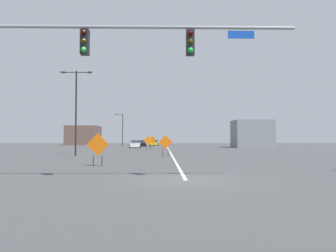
% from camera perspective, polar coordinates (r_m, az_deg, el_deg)
% --- Properties ---
extents(ground, '(209.86, 209.86, 0.00)m').
position_cam_1_polar(ground, '(13.10, 3.23, -9.74)').
color(ground, '#444447').
extents(road_centre_stripe, '(0.16, 116.59, 0.01)m').
position_cam_1_polar(road_centre_stripe, '(71.27, -0.24, -3.62)').
color(road_centre_stripe, white).
rests_on(road_centre_stripe, ground).
extents(traffic_signal_assembly, '(13.14, 0.44, 6.65)m').
position_cam_1_polar(traffic_signal_assembly, '(13.73, -14.25, 12.19)').
color(traffic_signal_assembly, gray).
rests_on(traffic_signal_assembly, ground).
extents(street_lamp_mid_left, '(1.95, 0.24, 7.40)m').
position_cam_1_polar(street_lamp_mid_left, '(73.36, -8.27, -0.34)').
color(street_lamp_mid_left, black).
rests_on(street_lamp_mid_left, ground).
extents(street_lamp_mid_right, '(3.09, 0.24, 8.47)m').
position_cam_1_polar(street_lamp_mid_right, '(32.91, -16.21, 3.50)').
color(street_lamp_mid_right, black).
rests_on(street_lamp_mid_right, ground).
extents(construction_sign_right_lane, '(1.31, 0.35, 2.07)m').
position_cam_1_polar(construction_sign_right_lane, '(45.61, -3.55, -2.75)').
color(construction_sign_right_lane, orange).
rests_on(construction_sign_right_lane, ground).
extents(construction_sign_median_near, '(1.28, 0.28, 2.08)m').
position_cam_1_polar(construction_sign_median_near, '(54.42, -0.68, -2.66)').
color(construction_sign_median_near, orange).
rests_on(construction_sign_median_near, ground).
extents(construction_sign_median_far, '(1.32, 0.14, 2.04)m').
position_cam_1_polar(construction_sign_median_far, '(30.20, -0.45, -3.06)').
color(construction_sign_median_far, orange).
rests_on(construction_sign_median_far, ground).
extents(construction_sign_left_shoulder, '(1.40, 0.19, 2.04)m').
position_cam_1_polar(construction_sign_left_shoulder, '(20.18, -12.52, -3.47)').
color(construction_sign_left_shoulder, orange).
rests_on(construction_sign_left_shoulder, ground).
extents(construction_sign_right_shoulder, '(1.33, 0.10, 2.14)m').
position_cam_1_polar(construction_sign_right_shoulder, '(55.64, -2.82, -2.60)').
color(construction_sign_right_shoulder, orange).
rests_on(construction_sign_right_shoulder, ground).
extents(car_white_near, '(2.09, 4.10, 1.40)m').
position_cam_1_polar(car_white_near, '(58.13, -5.86, -3.29)').
color(car_white_near, white).
rests_on(car_white_near, ground).
extents(car_yellow_passing, '(2.08, 4.05, 1.36)m').
position_cam_1_polar(car_yellow_passing, '(75.62, -2.53, -3.05)').
color(car_yellow_passing, gold).
rests_on(car_yellow_passing, ground).
extents(car_black_approaching, '(2.20, 4.33, 1.34)m').
position_cam_1_polar(car_black_approaching, '(68.08, -4.81, -3.16)').
color(car_black_approaching, black).
rests_on(car_black_approaching, ground).
extents(roadside_building_east, '(6.94, 5.98, 5.13)m').
position_cam_1_polar(roadside_building_east, '(61.83, 14.85, -1.38)').
color(roadside_building_east, gray).
rests_on(roadside_building_east, ground).
extents(roadside_building_west, '(7.93, 8.55, 5.03)m').
position_cam_1_polar(roadside_building_west, '(86.96, -14.94, -1.64)').
color(roadside_building_west, brown).
rests_on(roadside_building_west, ground).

